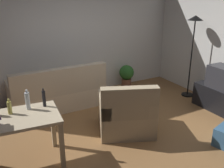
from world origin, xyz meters
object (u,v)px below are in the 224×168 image
(desk, at_px, (13,125))
(bottle_squat, at_px, (10,107))
(potted_plant, at_px, (127,75))
(bottle_clear, at_px, (28,101))
(tv_stand, at_px, (221,100))
(couch, at_px, (58,94))
(bottle_dark, at_px, (44,98))
(armchair, at_px, (126,114))
(torchiere_lamp, at_px, (194,34))

(desk, bearing_deg, bottle_squat, 92.78)
(desk, xyz_separation_m, bottle_squat, (0.01, 0.13, 0.20))
(potted_plant, height_order, bottle_clear, bottle_clear)
(bottle_clear, bearing_deg, tv_stand, -4.74)
(couch, bearing_deg, bottle_dark, 67.02)
(desk, distance_m, bottle_clear, 0.38)
(armchair, xyz_separation_m, bottle_dark, (-1.34, 0.06, 0.56))
(potted_plant, xyz_separation_m, bottle_squat, (-2.93, -1.77, 0.52))
(bottle_squat, distance_m, bottle_clear, 0.25)
(armchair, xyz_separation_m, bottle_squat, (-1.80, 0.04, 0.53))
(armchair, xyz_separation_m, bottle_clear, (-1.56, 0.07, 0.57))
(couch, relative_size, bottle_squat, 8.73)
(torchiere_lamp, height_order, bottle_squat, torchiere_lamp)
(couch, height_order, bottle_dark, bottle_dark)
(desk, xyz_separation_m, armchair, (1.81, 0.09, -0.33))
(torchiere_lamp, bearing_deg, tv_stand, -90.00)
(bottle_squat, xyz_separation_m, bottle_clear, (0.24, 0.03, 0.03))
(torchiere_lamp, relative_size, bottle_squat, 8.43)
(couch, distance_m, bottle_clear, 1.75)
(bottle_clear, bearing_deg, armchair, -2.55)
(tv_stand, relative_size, potted_plant, 1.93)
(desk, distance_m, bottle_squat, 0.24)
(bottle_squat, bearing_deg, potted_plant, 31.10)
(tv_stand, height_order, desk, desk)
(potted_plant, relative_size, armchair, 0.49)
(torchiere_lamp, xyz_separation_m, bottle_squat, (-3.90, -0.63, -0.56))
(desk, distance_m, armchair, 1.84)
(tv_stand, bearing_deg, couch, 58.51)
(couch, height_order, bottle_squat, bottle_squat)
(tv_stand, distance_m, bottle_squat, 3.95)
(tv_stand, bearing_deg, bottle_clear, 85.26)
(torchiere_lamp, bearing_deg, bottle_clear, -170.60)
(torchiere_lamp, bearing_deg, armchair, -162.16)
(couch, xyz_separation_m, bottle_squat, (-1.07, -1.46, 0.55))
(couch, bearing_deg, armchair, 115.97)
(torchiere_lamp, height_order, armchair, torchiere_lamp)
(couch, relative_size, bottle_clear, 6.58)
(desk, relative_size, bottle_clear, 4.43)
(torchiere_lamp, relative_size, bottle_dark, 6.68)
(desk, relative_size, bottle_squat, 5.89)
(tv_stand, distance_m, desk, 3.93)
(couch, xyz_separation_m, tv_stand, (2.82, -1.73, -0.07))
(armchair, relative_size, bottle_dark, 4.27)
(couch, relative_size, tv_stand, 1.70)
(potted_plant, bearing_deg, bottle_clear, -147.11)
(couch, bearing_deg, bottle_clear, 59.75)
(bottle_clear, bearing_deg, bottle_squat, -173.10)
(tv_stand, height_order, bottle_clear, bottle_clear)
(torchiere_lamp, height_order, desk, torchiere_lamp)
(armchair, bearing_deg, desk, 25.94)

